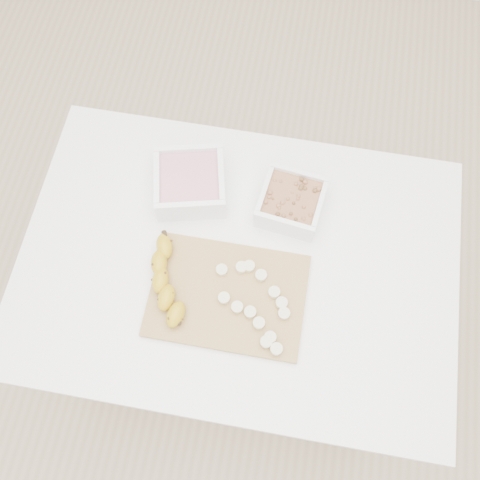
% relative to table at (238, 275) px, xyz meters
% --- Properties ---
extents(ground, '(3.50, 3.50, 0.00)m').
position_rel_table_xyz_m(ground, '(0.00, 0.00, -0.65)').
color(ground, '#C6AD89').
rests_on(ground, ground).
extents(table, '(1.00, 0.70, 0.75)m').
position_rel_table_xyz_m(table, '(0.00, 0.00, 0.00)').
color(table, white).
rests_on(table, ground).
extents(bowl_yogurt, '(0.19, 0.19, 0.08)m').
position_rel_table_xyz_m(bowl_yogurt, '(-0.14, 0.16, 0.13)').
color(bowl_yogurt, white).
rests_on(bowl_yogurt, table).
extents(bowl_granola, '(0.16, 0.16, 0.07)m').
position_rel_table_xyz_m(bowl_granola, '(0.10, 0.15, 0.13)').
color(bowl_granola, white).
rests_on(bowl_granola, table).
extents(cutting_board, '(0.34, 0.24, 0.01)m').
position_rel_table_xyz_m(cutting_board, '(-0.01, -0.08, 0.10)').
color(cutting_board, '#A97F40').
rests_on(cutting_board, table).
extents(banana, '(0.09, 0.22, 0.04)m').
position_rel_table_xyz_m(banana, '(-0.14, -0.08, 0.13)').
color(banana, '#B99314').
rests_on(banana, cutting_board).
extents(banana_slices, '(0.18, 0.20, 0.02)m').
position_rel_table_xyz_m(banana_slices, '(0.06, -0.10, 0.12)').
color(banana_slices, beige).
rests_on(banana_slices, cutting_board).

